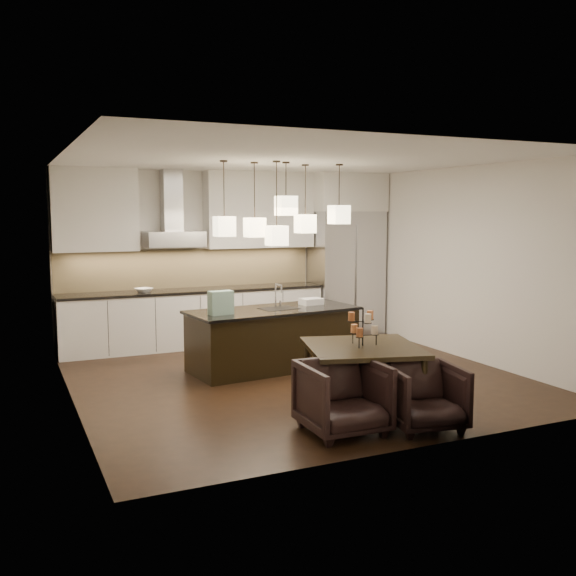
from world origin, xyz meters
name	(u,v)px	position (x,y,z in m)	size (l,w,h in m)	color
floor	(294,378)	(0.00, 0.00, -0.01)	(5.50, 5.50, 0.02)	black
ceiling	(295,158)	(0.00, 0.00, 2.81)	(5.50, 5.50, 0.02)	white
wall_back	(225,257)	(0.00, 2.76, 1.40)	(5.50, 0.02, 2.80)	silver
wall_front	(425,296)	(0.00, -2.76, 1.40)	(5.50, 0.02, 2.80)	silver
wall_left	(68,280)	(-2.76, 0.00, 1.40)	(0.02, 5.50, 2.80)	silver
wall_right	(466,263)	(2.76, 0.00, 1.40)	(0.02, 5.50, 2.80)	silver
refrigerator	(346,273)	(2.10, 2.38, 1.07)	(1.20, 0.72, 2.15)	#B7B7BA
fridge_panel	(347,193)	(2.10, 2.38, 2.47)	(1.26, 0.72, 0.65)	silver
lower_cabinets	(195,319)	(-0.62, 2.43, 0.44)	(4.21, 0.62, 0.88)	silver
countertop	(195,290)	(-0.62, 2.43, 0.90)	(4.21, 0.66, 0.04)	black
backsplash	(189,268)	(-0.62, 2.73, 1.24)	(4.21, 0.02, 0.63)	tan
upper_cab_left	(95,210)	(-2.10, 2.57, 2.17)	(1.25, 0.35, 1.25)	silver
upper_cab_right	(260,210)	(0.55, 2.57, 2.17)	(1.86, 0.35, 1.25)	silver
hood_canopy	(174,239)	(-0.93, 2.48, 1.72)	(0.90, 0.52, 0.24)	#B7B7BA
hood_chimney	(172,201)	(-0.93, 2.59, 2.32)	(0.30, 0.28, 0.96)	#B7B7BA
fruit_bowl	(144,290)	(-1.44, 2.38, 0.95)	(0.26, 0.26, 0.06)	silver
island_body	(273,340)	(-0.06, 0.56, 0.40)	(2.25, 0.90, 0.79)	black
island_top	(273,310)	(-0.06, 0.56, 0.81)	(2.32, 0.97, 0.04)	black
faucet	(276,295)	(0.02, 0.66, 1.00)	(0.09, 0.22, 0.34)	silver
tote_bag	(221,303)	(-0.87, 0.39, 0.98)	(0.31, 0.16, 0.31)	#1D624B
food_container	(311,301)	(0.59, 0.70, 0.87)	(0.31, 0.22, 0.09)	silver
dining_table	(362,377)	(0.10, -1.54, 0.35)	(1.18, 1.18, 0.71)	black
candelabra	(363,327)	(0.10, -1.54, 0.91)	(0.34, 0.34, 0.41)	black
candle_a	(375,330)	(0.22, -1.58, 0.87)	(0.07, 0.07, 0.09)	beige
candle_b	(354,329)	(0.06, -1.41, 0.87)	(0.07, 0.07, 0.09)	#D17640
candle_c	(360,332)	(0.00, -1.63, 0.87)	(0.07, 0.07, 0.09)	#974E27
candle_d	(370,315)	(0.22, -1.49, 1.03)	(0.07, 0.07, 0.09)	#D17640
candle_e	(351,316)	(-0.02, -1.49, 1.03)	(0.07, 0.07, 0.09)	#974E27
candle_f	(368,318)	(0.08, -1.66, 1.03)	(0.07, 0.07, 0.09)	beige
armchair_left	(343,397)	(-0.47, -2.12, 0.35)	(0.76, 0.78, 0.71)	black
armchair_right	(424,397)	(0.33, -2.34, 0.32)	(0.69, 0.71, 0.65)	black
pendant_a	(224,226)	(-0.75, 0.55, 1.95)	(0.24, 0.24, 0.26)	beige
pendant_b	(255,227)	(-0.29, 0.64, 1.94)	(0.24, 0.24, 0.26)	beige
pendant_c	(286,206)	(0.08, 0.44, 2.22)	(0.24, 0.24, 0.26)	beige
pendant_d	(305,224)	(0.51, 0.75, 1.98)	(0.24, 0.24, 0.26)	beige
pendant_e	(339,215)	(0.92, 0.50, 2.10)	(0.24, 0.24, 0.26)	beige
pendant_f	(277,236)	(-0.11, 0.33, 1.83)	(0.24, 0.24, 0.26)	beige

